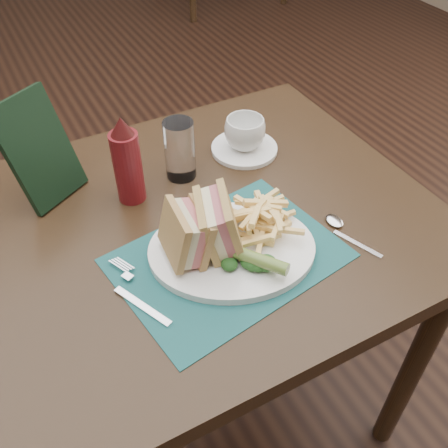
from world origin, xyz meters
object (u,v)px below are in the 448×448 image
(sandwich_half_b, at_px, (207,224))
(drinking_glass, at_px, (180,150))
(check_presenter, at_px, (39,150))
(table_main, at_px, (206,328))
(saucer, at_px, (244,149))
(ketchup_bottle, at_px, (127,160))
(placemat, at_px, (228,258))
(sandwich_half_a, at_px, (174,237))
(coffee_cup, at_px, (245,133))
(plate, at_px, (232,249))

(sandwich_half_b, bearing_deg, drinking_glass, 96.48)
(drinking_glass, distance_m, check_presenter, 0.27)
(drinking_glass, bearing_deg, table_main, -98.12)
(check_presenter, bearing_deg, drinking_glass, -46.17)
(saucer, bearing_deg, ketchup_bottle, -172.56)
(placemat, xyz_separation_m, drinking_glass, (0.03, 0.26, 0.06))
(table_main, distance_m, check_presenter, 0.58)
(sandwich_half_a, bearing_deg, sandwich_half_b, 3.64)
(placemat, distance_m, sandwich_half_b, 0.08)
(saucer, bearing_deg, drinking_glass, -174.28)
(table_main, relative_size, coffee_cup, 9.91)
(placemat, relative_size, saucer, 2.59)
(plate, distance_m, sandwich_half_a, 0.12)
(table_main, bearing_deg, saucer, 39.70)
(placemat, height_order, plate, plate)
(table_main, xyz_separation_m, drinking_glass, (0.02, 0.14, 0.44))
(plate, relative_size, sandwich_half_a, 2.97)
(table_main, height_order, placemat, placemat)
(table_main, height_order, plate, plate)
(placemat, height_order, check_presenter, check_presenter)
(plate, distance_m, saucer, 0.32)
(sandwich_half_b, bearing_deg, check_presenter, 143.75)
(coffee_cup, bearing_deg, plate, -123.75)
(plate, height_order, sandwich_half_b, sandwich_half_b)
(table_main, relative_size, placemat, 2.32)
(table_main, xyz_separation_m, check_presenter, (-0.24, 0.21, 0.48))
(table_main, height_order, sandwich_half_a, sandwich_half_a)
(sandwich_half_a, relative_size, saucer, 0.67)
(plate, bearing_deg, placemat, -125.00)
(placemat, distance_m, coffee_cup, 0.34)
(sandwich_half_a, distance_m, saucer, 0.38)
(sandwich_half_a, xyz_separation_m, saucer, (0.28, 0.25, -0.06))
(plate, xyz_separation_m, check_presenter, (-0.24, 0.32, 0.10))
(table_main, xyz_separation_m, ketchup_bottle, (-0.10, 0.12, 0.47))
(plate, distance_m, coffee_cup, 0.33)
(saucer, height_order, coffee_cup, coffee_cup)
(sandwich_half_a, relative_size, drinking_glass, 0.78)
(sandwich_half_a, height_order, sandwich_half_b, sandwich_half_b)
(sandwich_half_a, distance_m, sandwich_half_b, 0.06)
(saucer, relative_size, ketchup_bottle, 0.81)
(plate, height_order, saucer, plate)
(sandwich_half_a, bearing_deg, check_presenter, 120.57)
(table_main, xyz_separation_m, saucer, (0.18, 0.15, 0.38))
(placemat, relative_size, sandwich_half_a, 3.85)
(table_main, bearing_deg, sandwich_half_a, -135.09)
(table_main, height_order, check_presenter, check_presenter)
(plate, xyz_separation_m, ketchup_bottle, (-0.10, 0.23, 0.08))
(plate, relative_size, drinking_glass, 2.31)
(coffee_cup, height_order, ketchup_bottle, ketchup_bottle)
(sandwich_half_a, xyz_separation_m, ketchup_bottle, (-0.00, 0.21, 0.02))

